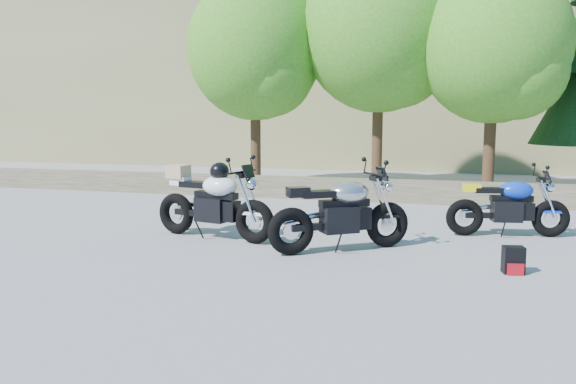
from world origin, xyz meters
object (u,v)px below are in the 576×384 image
object	(u,v)px
silver_bike	(342,214)
blue_bike	(509,207)
white_bike	(213,201)
backpack	(513,260)

from	to	relation	value
silver_bike	blue_bike	world-z (taller)	silver_bike
silver_bike	white_bike	xyz separation A→B (m)	(-2.13, 0.28, 0.06)
silver_bike	blue_bike	xyz separation A→B (m)	(2.43, 1.75, -0.06)
blue_bike	backpack	world-z (taller)	blue_bike
backpack	blue_bike	bearing A→B (deg)	75.35
silver_bike	white_bike	size ratio (longest dim) A/B	0.86
white_bike	backpack	distance (m)	4.52
white_bike	blue_bike	bearing A→B (deg)	30.77
blue_bike	backpack	bearing A→B (deg)	-105.08
silver_bike	backpack	bearing A→B (deg)	-50.08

